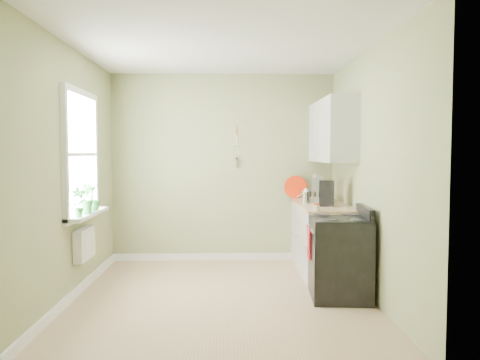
{
  "coord_description": "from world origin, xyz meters",
  "views": [
    {
      "loc": [
        0.06,
        -4.98,
        1.57
      ],
      "look_at": [
        0.21,
        0.55,
        1.25
      ],
      "focal_mm": 35.0,
      "sensor_mm": 36.0,
      "label": 1
    }
  ],
  "objects_px": {
    "kettle": "(306,196)",
    "coffee_maker": "(326,194)",
    "stove": "(340,257)",
    "stand_mixer": "(317,190)"
  },
  "relations": [
    {
      "from": "stove",
      "to": "kettle",
      "type": "bearing_deg",
      "value": 99.59
    },
    {
      "from": "stove",
      "to": "coffee_maker",
      "type": "xyz_separation_m",
      "value": [
        0.01,
        0.77,
        0.62
      ]
    },
    {
      "from": "kettle",
      "to": "coffee_maker",
      "type": "height_order",
      "value": "coffee_maker"
    },
    {
      "from": "stove",
      "to": "coffee_maker",
      "type": "distance_m",
      "value": 0.99
    },
    {
      "from": "kettle",
      "to": "coffee_maker",
      "type": "bearing_deg",
      "value": -58.2
    },
    {
      "from": "stove",
      "to": "kettle",
      "type": "distance_m",
      "value": 1.24
    },
    {
      "from": "stove",
      "to": "kettle",
      "type": "xyz_separation_m",
      "value": [
        -0.18,
        1.09,
        0.56
      ]
    },
    {
      "from": "stove",
      "to": "coffee_maker",
      "type": "height_order",
      "value": "coffee_maker"
    },
    {
      "from": "stove",
      "to": "stand_mixer",
      "type": "xyz_separation_m",
      "value": [
        -0.01,
        1.22,
        0.63
      ]
    },
    {
      "from": "coffee_maker",
      "to": "stand_mixer",
      "type": "bearing_deg",
      "value": 92.88
    }
  ]
}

